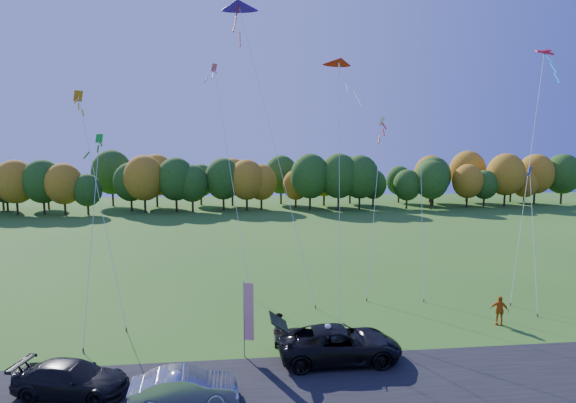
{
  "coord_description": "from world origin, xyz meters",
  "views": [
    {
      "loc": [
        -3.14,
        -22.25,
        10.21
      ],
      "look_at": [
        0.0,
        6.0,
        7.0
      ],
      "focal_mm": 28.0,
      "sensor_mm": 36.0,
      "label": 1
    }
  ],
  "objects": [
    {
      "name": "ground",
      "position": [
        0.0,
        0.0,
        0.0
      ],
      "size": [
        160.0,
        160.0,
        0.0
      ],
      "primitive_type": "plane",
      "color": "#275C18"
    },
    {
      "name": "asphalt_strip",
      "position": [
        0.0,
        -4.0,
        0.01
      ],
      "size": [
        90.0,
        6.0,
        0.01
      ],
      "primitive_type": "cube",
      "color": "black",
      "rests_on": "ground"
    },
    {
      "name": "tree_line",
      "position": [
        0.0,
        55.0,
        0.0
      ],
      "size": [
        116.0,
        12.0,
        10.0
      ],
      "primitive_type": null,
      "color": "#1E4711",
      "rests_on": "ground"
    },
    {
      "name": "black_suv",
      "position": [
        1.71,
        -1.64,
        0.83
      ],
      "size": [
        6.01,
        2.78,
        1.67
      ],
      "primitive_type": "imported",
      "rotation": [
        0.0,
        0.0,
        1.57
      ],
      "color": "black",
      "rests_on": "ground"
    },
    {
      "name": "silver_sedan",
      "position": [
        -5.4,
        -4.75,
        0.71
      ],
      "size": [
        4.39,
        1.83,
        1.41
      ],
      "primitive_type": "imported",
      "rotation": [
        0.0,
        0.0,
        1.65
      ],
      "color": "#A3A3A7",
      "rests_on": "ground"
    },
    {
      "name": "dark_truck_a",
      "position": [
        -10.2,
        -3.47,
        0.69
      ],
      "size": [
        5.07,
        2.88,
        1.39
      ],
      "primitive_type": "imported",
      "rotation": [
        0.0,
        0.0,
        1.36
      ],
      "color": "black",
      "rests_on": "ground"
    },
    {
      "name": "person_tailgate_a",
      "position": [
        1.15,
        -1.58,
        0.92
      ],
      "size": [
        0.57,
        0.75,
        1.85
      ],
      "primitive_type": "imported",
      "rotation": [
        0.0,
        0.0,
        1.77
      ],
      "color": "silver",
      "rests_on": "ground"
    },
    {
      "name": "person_tailgate_b",
      "position": [
        -1.08,
        0.3,
        0.88
      ],
      "size": [
        0.85,
        0.99,
        1.77
      ],
      "primitive_type": "imported",
      "rotation": [
        0.0,
        0.0,
        1.33
      ],
      "color": "gray",
      "rests_on": "ground"
    },
    {
      "name": "person_east",
      "position": [
        12.08,
        1.76,
        0.86
      ],
      "size": [
        1.08,
        0.92,
        1.73
      ],
      "primitive_type": "imported",
      "rotation": [
        0.0,
        0.0,
        -0.59
      ],
      "color": "#C55B12",
      "rests_on": "ground"
    },
    {
      "name": "feather_flag",
      "position": [
        -2.76,
        -0.8,
        2.37
      ],
      "size": [
        0.5,
        0.19,
        3.88
      ],
      "color": "#999999",
      "rests_on": "ground"
    },
    {
      "name": "kite_delta_blue",
      "position": [
        -0.66,
        10.22,
        11.14
      ],
      "size": [
        6.26,
        10.12,
        23.23
      ],
      "color": "#4C3F33",
      "rests_on": "ground"
    },
    {
      "name": "kite_parafoil_orange",
      "position": [
        11.27,
        12.6,
        13.61
      ],
      "size": [
        5.73,
        13.63,
        27.58
      ],
      "color": "#4C3F33",
      "rests_on": "ground"
    },
    {
      "name": "kite_delta_red",
      "position": [
        3.61,
        7.22,
        8.91
      ],
      "size": [
        3.08,
        10.49,
        18.16
      ],
      "color": "#4C3F33",
      "rests_on": "ground"
    },
    {
      "name": "kite_parafoil_rainbow",
      "position": [
        17.73,
        8.04,
        9.07
      ],
      "size": [
        7.35,
        7.08,
        18.37
      ],
      "color": "#4C3F33",
      "rests_on": "ground"
    },
    {
      "name": "kite_diamond_yellow",
      "position": [
        -11.77,
        6.76,
        7.07
      ],
      "size": [
        4.98,
        7.73,
        14.67
      ],
      "color": "#4C3F33",
      "rests_on": "ground"
    },
    {
      "name": "kite_diamond_green",
      "position": [
        -11.38,
        3.8,
        5.74
      ],
      "size": [
        1.01,
        6.59,
        11.53
      ],
      "color": "#4C3F33",
      "rests_on": "ground"
    },
    {
      "name": "kite_diamond_white",
      "position": [
        6.64,
        8.98,
        6.4
      ],
      "size": [
        2.88,
        5.2,
        13.14
      ],
      "color": "#4C3F33",
      "rests_on": "ground"
    },
    {
      "name": "kite_diamond_pink",
      "position": [
        -3.7,
        11.91,
        8.59
      ],
      "size": [
        3.14,
        7.97,
        17.57
      ],
      "color": "#4C3F33",
      "rests_on": "ground"
    },
    {
      "name": "kite_diamond_blue_low",
      "position": [
        16.34,
        5.12,
        4.47
      ],
      "size": [
        2.87,
        5.47,
        9.42
      ],
      "color": "#4C3F33",
      "rests_on": "ground"
    }
  ]
}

